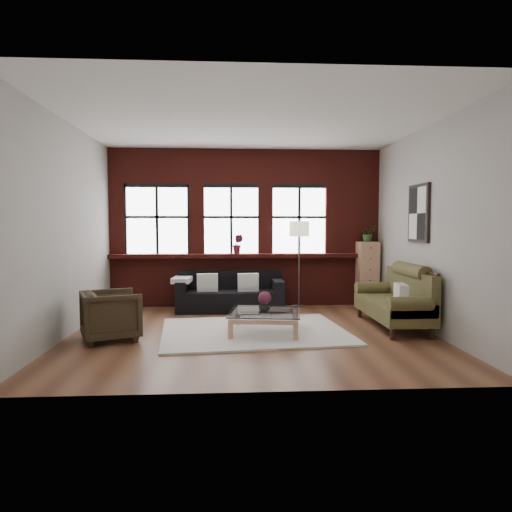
{
  "coord_description": "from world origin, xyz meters",
  "views": [
    {
      "loc": [
        -0.34,
        -6.92,
        1.66
      ],
      "look_at": [
        0.1,
        0.6,
        1.15
      ],
      "focal_mm": 32.0,
      "sensor_mm": 36.0,
      "label": 1
    }
  ],
  "objects": [
    {
      "name": "brick_backwall",
      "position": [
        0.0,
        2.44,
        1.6
      ],
      "size": [
        5.5,
        0.12,
        3.2
      ],
      "primitive_type": null,
      "color": "#5E1C16",
      "rests_on": "floor"
    },
    {
      "name": "window_left",
      "position": [
        -1.8,
        2.45,
        1.75
      ],
      "size": [
        1.38,
        0.1,
        1.5
      ],
      "primitive_type": null,
      "color": "black",
      "rests_on": "brick_backwall"
    },
    {
      "name": "wall_front",
      "position": [
        0.0,
        -2.5,
        1.6
      ],
      "size": [
        5.5,
        0.0,
        5.5
      ],
      "primitive_type": "plane",
      "rotation": [
        -1.57,
        0.0,
        0.0
      ],
      "color": "#A8A49C",
      "rests_on": "ground"
    },
    {
      "name": "pillow_b",
      "position": [
        0.02,
        1.8,
        0.56
      ],
      "size": [
        0.4,
        0.15,
        0.34
      ],
      "primitive_type": "cube",
      "rotation": [
        0.0,
        0.0,
        0.03
      ],
      "color": "silver",
      "rests_on": "dark_sofa"
    },
    {
      "name": "sill_ledge",
      "position": [
        0.0,
        2.35,
        1.04
      ],
      "size": [
        5.5,
        0.3,
        0.08
      ],
      "primitive_type": "cube",
      "color": "#5E1C16",
      "rests_on": "brick_backwall"
    },
    {
      "name": "potted_plant_top",
      "position": [
        2.48,
        2.23,
        1.5
      ],
      "size": [
        0.38,
        0.35,
        0.35
      ],
      "primitive_type": "imported",
      "rotation": [
        0.0,
        0.0,
        0.27
      ],
      "color": "#2D5923",
      "rests_on": "drawer_chest"
    },
    {
      "name": "wall_right",
      "position": [
        2.75,
        0.0,
        1.6
      ],
      "size": [
        0.0,
        5.0,
        5.0
      ],
      "primitive_type": "plane",
      "rotation": [
        1.57,
        0.0,
        -1.57
      ],
      "color": "#A8A49C",
      "rests_on": "ground"
    },
    {
      "name": "shag_rug",
      "position": [
        0.04,
        0.06,
        0.02
      ],
      "size": [
        3.02,
        2.48,
        0.03
      ],
      "primitive_type": "cube",
      "rotation": [
        0.0,
        0.0,
        0.1
      ],
      "color": "silver",
      "rests_on": "floor"
    },
    {
      "name": "ceiling",
      "position": [
        0.0,
        0.0,
        3.2
      ],
      "size": [
        5.5,
        5.5,
        0.0
      ],
      "primitive_type": "plane",
      "rotation": [
        3.14,
        0.0,
        0.0
      ],
      "color": "white",
      "rests_on": "ground"
    },
    {
      "name": "armchair",
      "position": [
        -2.05,
        -0.31,
        0.36
      ],
      "size": [
        1.03,
        1.01,
        0.72
      ],
      "primitive_type": "imported",
      "rotation": [
        0.0,
        0.0,
        1.96
      ],
      "color": "#2E2417",
      "rests_on": "floor"
    },
    {
      "name": "pillow_settee",
      "position": [
        2.22,
        -0.31,
        0.61
      ],
      "size": [
        0.19,
        0.39,
        0.34
      ],
      "primitive_type": "cube",
      "rotation": [
        0.0,
        0.0,
        -0.13
      ],
      "color": "silver",
      "rests_on": "vintage_settee"
    },
    {
      "name": "wall_poster",
      "position": [
        2.72,
        0.3,
        1.85
      ],
      "size": [
        0.05,
        0.74,
        0.94
      ],
      "primitive_type": null,
      "color": "black",
      "rests_on": "wall_right"
    },
    {
      "name": "window_mid",
      "position": [
        -0.3,
        2.45,
        1.75
      ],
      "size": [
        1.38,
        0.1,
        1.5
      ],
      "primitive_type": null,
      "color": "black",
      "rests_on": "brick_backwall"
    },
    {
      "name": "window_right",
      "position": [
        1.1,
        2.45,
        1.75
      ],
      "size": [
        1.38,
        0.1,
        1.5
      ],
      "primitive_type": null,
      "color": "black",
      "rests_on": "brick_backwall"
    },
    {
      "name": "pillow_a",
      "position": [
        -0.77,
        1.8,
        0.56
      ],
      "size": [
        0.41,
        0.17,
        0.34
      ],
      "primitive_type": "cube",
      "rotation": [
        0.0,
        0.0,
        0.07
      ],
      "color": "silver",
      "rests_on": "dark_sofa"
    },
    {
      "name": "vase",
      "position": [
        0.2,
        -0.04,
        0.43
      ],
      "size": [
        0.17,
        0.17,
        0.17
      ],
      "primitive_type": "imported",
      "rotation": [
        0.0,
        0.0,
        0.08
      ],
      "color": "#B2B2B2",
      "rests_on": "coffee_table"
    },
    {
      "name": "coffee_table",
      "position": [
        0.2,
        -0.04,
        0.17
      ],
      "size": [
        1.18,
        1.18,
        0.36
      ],
      "primitive_type": null,
      "rotation": [
        0.0,
        0.0,
        -0.13
      ],
      "color": "tan",
      "rests_on": "shag_rug"
    },
    {
      "name": "wall_left",
      "position": [
        -2.75,
        0.0,
        1.6
      ],
      "size": [
        0.0,
        5.0,
        5.0
      ],
      "primitive_type": "plane",
      "rotation": [
        1.57,
        0.0,
        1.57
      ],
      "color": "#A8A49C",
      "rests_on": "ground"
    },
    {
      "name": "wall_back",
      "position": [
        0.0,
        2.5,
        1.6
      ],
      "size": [
        5.5,
        0.0,
        5.5
      ],
      "primitive_type": "plane",
      "rotation": [
        1.57,
        0.0,
        0.0
      ],
      "color": "#A8A49C",
      "rests_on": "ground"
    },
    {
      "name": "vintage_settee",
      "position": [
        2.3,
        0.27,
        0.51
      ],
      "size": [
        0.85,
        1.9,
        1.01
      ],
      "primitive_type": null,
      "color": "#4D4823",
      "rests_on": "floor"
    },
    {
      "name": "sill_plant",
      "position": [
        -0.17,
        2.32,
        1.28
      ],
      "size": [
        0.26,
        0.23,
        0.4
      ],
      "primitive_type": "imported",
      "rotation": [
        0.0,
        0.0,
        -0.3
      ],
      "color": "#5D1F33",
      "rests_on": "sill_ledge"
    },
    {
      "name": "drawer_chest",
      "position": [
        2.48,
        2.23,
        0.66
      ],
      "size": [
        0.41,
        0.41,
        1.32
      ],
      "primitive_type": "cube",
      "color": "tan",
      "rests_on": "floor"
    },
    {
      "name": "floor_lamp",
      "position": [
        1.06,
        2.16,
        0.94
      ],
      "size": [
        0.4,
        0.4,
        1.89
      ],
      "primitive_type": null,
      "color": "#A5A5A8",
      "rests_on": "floor"
    },
    {
      "name": "dark_sofa",
      "position": [
        -0.32,
        1.9,
        0.37
      ],
      "size": [
        2.06,
        0.83,
        0.74
      ],
      "primitive_type": null,
      "color": "black",
      "rests_on": "floor"
    },
    {
      "name": "floor",
      "position": [
        0.0,
        0.0,
        0.0
      ],
      "size": [
        5.5,
        5.5,
        0.0
      ],
      "primitive_type": "plane",
      "color": "brown",
      "rests_on": "ground"
    },
    {
      "name": "flowers",
      "position": [
        0.2,
        -0.04,
        0.55
      ],
      "size": [
        0.2,
        0.2,
        0.2
      ],
      "primitive_type": "sphere",
      "color": "#5D1F33",
      "rests_on": "vase"
    }
  ]
}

